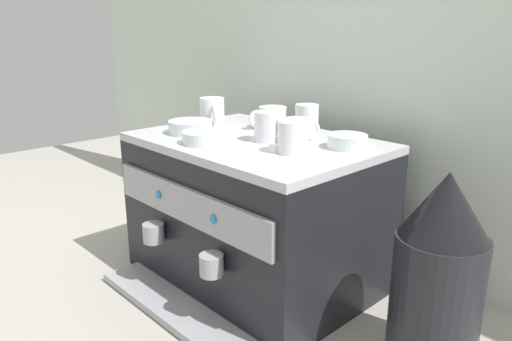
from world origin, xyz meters
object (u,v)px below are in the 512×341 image
Objects in this scene: ceramic_cup_4 at (268,127)px; ceramic_bowl_0 at (205,138)px; ceramic_cup_3 at (298,130)px; coffee_grinder at (438,274)px; ceramic_bowl_1 at (347,142)px; ceramic_cup_0 at (212,111)px; ceramic_cup_2 at (291,137)px; ceramic_cup_5 at (306,119)px; ceramic_cup_1 at (271,118)px; ceramic_bowl_2 at (190,127)px; espresso_machine at (255,211)px; milk_pitcher at (158,210)px.

ceramic_bowl_0 is (-0.10, -0.13, -0.02)m from ceramic_cup_4.
coffee_grinder is (0.42, -0.03, -0.23)m from ceramic_cup_3.
coffee_grinder is at bearing -14.40° from ceramic_bowl_1.
ceramic_cup_3 reaches higher than coffee_grinder.
ceramic_cup_0 reaches higher than ceramic_cup_2.
ceramic_cup_4 is at bearing 161.17° from ceramic_cup_2.
ceramic_bowl_1 is 0.23× the size of coffee_grinder.
ceramic_cup_5 reaches higher than ceramic_cup_4.
ceramic_bowl_0 is 0.26× the size of coffee_grinder.
ceramic_cup_4 is at bearing -152.95° from ceramic_bowl_1.
ceramic_cup_5 reaches higher than ceramic_cup_0.
ceramic_cup_1 is 0.24m from ceramic_bowl_2.
coffee_grinder is (0.58, 0.15, -0.21)m from ceramic_bowl_0.
ceramic_cup_4 reaches higher than coffee_grinder.
ceramic_cup_4 reaches higher than ceramic_cup_3.
ceramic_cup_4 is 0.16m from ceramic_bowl_0.
coffee_grinder reaches higher than espresso_machine.
ceramic_bowl_1 is 0.38m from coffee_grinder.
ceramic_cup_0 reaches higher than ceramic_cup_4.
ceramic_cup_0 reaches higher than coffee_grinder.
ceramic_bowl_0 is 0.57m from milk_pitcher.
ceramic_cup_4 is (-0.06, -0.05, 0.01)m from ceramic_cup_3.
espresso_machine is 4.61× the size of milk_pitcher.
coffee_grinder is at bearing 8.93° from ceramic_cup_2.
ceramic_bowl_1 is (0.46, 0.05, -0.02)m from ceramic_cup_0.
espresso_machine is 6.53× the size of ceramic_cup_2.
ceramic_bowl_2 is (-0.41, -0.18, 0.00)m from ceramic_bowl_1.
ceramic_cup_3 is 0.24m from ceramic_bowl_0.
ceramic_cup_2 is (0.16, -0.04, 0.24)m from espresso_machine.
ceramic_cup_1 is 0.65m from coffee_grinder.
ceramic_cup_2 is at bearing -58.65° from ceramic_cup_5.
ceramic_cup_3 is at bearing 1.98° from ceramic_cup_0.
ceramic_cup_3 is 0.31m from ceramic_bowl_2.
ceramic_cup_3 is (0.17, -0.08, 0.00)m from ceramic_cup_1.
ceramic_cup_2 is 1.04× the size of ceramic_cup_5.
ceramic_cup_0 is 0.34m from ceramic_cup_3.
ceramic_cup_5 reaches higher than milk_pitcher.
ceramic_cup_1 is 0.58m from milk_pitcher.
ceramic_cup_5 is 0.32m from ceramic_bowl_2.
ceramic_cup_2 is 0.15m from ceramic_bowl_1.
ceramic_cup_0 reaches higher than ceramic_bowl_2.
ceramic_cup_2 reaches higher than ceramic_bowl_1.
espresso_machine is at bearing -62.28° from ceramic_cup_1.
ceramic_cup_1 is at bearing 19.31° from milk_pitcher.
ceramic_bowl_2 is (-0.28, -0.13, -0.01)m from ceramic_cup_3.
espresso_machine is at bearing -177.78° from coffee_grinder.
ceramic_cup_5 is (0.00, 0.15, 0.00)m from ceramic_cup_4.
ceramic_cup_3 is 0.95× the size of ceramic_cup_5.
ceramic_cup_3 is at bearing 41.63° from ceramic_cup_4.
ceramic_cup_1 reaches higher than ceramic_bowl_0.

